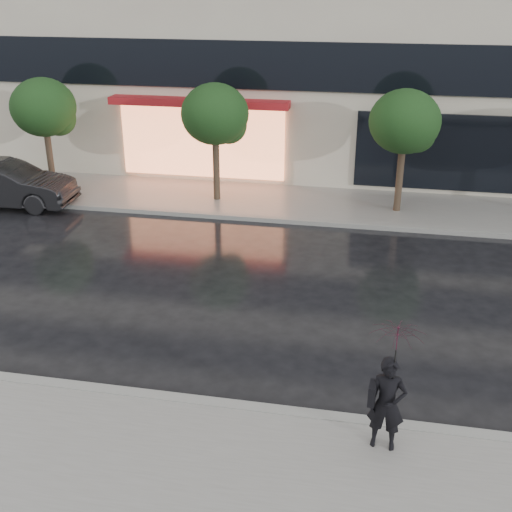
# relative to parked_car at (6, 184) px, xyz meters

# --- Properties ---
(ground) EXTENTS (120.00, 120.00, 0.00)m
(ground) POSITION_rel_parked_car_xyz_m (9.78, -8.30, -0.75)
(ground) COLOR black
(ground) RESTS_ON ground
(sidewalk_near) EXTENTS (60.00, 4.50, 0.12)m
(sidewalk_near) POSITION_rel_parked_car_xyz_m (9.78, -11.55, -0.69)
(sidewalk_near) COLOR slate
(sidewalk_near) RESTS_ON ground
(sidewalk_far) EXTENTS (60.00, 3.50, 0.12)m
(sidewalk_far) POSITION_rel_parked_car_xyz_m (9.78, 1.95, -0.69)
(sidewalk_far) COLOR slate
(sidewalk_far) RESTS_ON ground
(curb_near) EXTENTS (60.00, 0.25, 0.14)m
(curb_near) POSITION_rel_parked_car_xyz_m (9.78, -9.30, -0.68)
(curb_near) COLOR gray
(curb_near) RESTS_ON ground
(curb_far) EXTENTS (60.00, 0.25, 0.14)m
(curb_far) POSITION_rel_parked_car_xyz_m (9.78, 0.20, -0.68)
(curb_far) COLOR gray
(curb_far) RESTS_ON ground
(tree_far_west) EXTENTS (2.20, 2.20, 3.99)m
(tree_far_west) POSITION_rel_parked_car_xyz_m (0.84, 1.73, 2.17)
(tree_far_west) COLOR #33261C
(tree_far_west) RESTS_ON ground
(tree_mid_west) EXTENTS (2.20, 2.20, 3.99)m
(tree_mid_west) POSITION_rel_parked_car_xyz_m (6.84, 1.73, 2.17)
(tree_mid_west) COLOR #33261C
(tree_mid_west) RESTS_ON ground
(tree_mid_east) EXTENTS (2.20, 2.20, 3.99)m
(tree_mid_east) POSITION_rel_parked_car_xyz_m (12.84, 1.73, 2.17)
(tree_mid_east) COLOR #33261C
(tree_mid_east) RESTS_ON ground
(parked_car) EXTENTS (4.62, 1.82, 1.50)m
(parked_car) POSITION_rel_parked_car_xyz_m (0.00, 0.00, 0.00)
(parked_car) COLOR black
(parked_car) RESTS_ON ground
(pedestrian_with_umbrella) EXTENTS (0.92, 0.93, 2.25)m
(pedestrian_with_umbrella) POSITION_rel_parked_car_xyz_m (12.51, -9.89, 0.81)
(pedestrian_with_umbrella) COLOR black
(pedestrian_with_umbrella) RESTS_ON sidewalk_near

